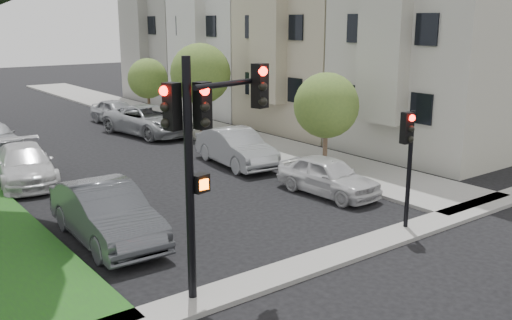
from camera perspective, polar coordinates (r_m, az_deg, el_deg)
ground at (r=13.34m, az=13.37°, el=-12.53°), size 140.00×140.00×0.00m
sidewalk_right at (r=35.83m, az=-9.76°, el=4.33°), size 3.50×44.00×0.12m
sidewalk_cross at (r=14.53m, az=7.25°, el=-9.73°), size 60.00×1.00×0.12m
house_c at (r=37.50m, az=-1.44°, el=15.47°), size 7.70×7.55×15.97m
house_d at (r=43.81m, az=-7.37°, el=15.13°), size 7.70×7.55×15.97m
small_tree_a at (r=22.64m, az=7.04°, el=5.43°), size 2.59×2.59×3.88m
small_tree_b at (r=29.99m, az=-5.58°, el=8.58°), size 3.15×3.15×4.72m
small_tree_c at (r=35.35m, az=-10.77°, el=8.01°), size 2.42×2.42×3.63m
traffic_signal_main at (r=11.63m, az=-5.15°, el=2.51°), size 2.53×0.73×5.17m
traffic_signal_secondary at (r=16.17m, az=14.96°, el=1.09°), size 0.46×0.37×3.45m
car_parked_0 at (r=19.63m, az=7.20°, el=-1.59°), size 1.80×3.97×1.32m
car_parked_1 at (r=23.44m, az=-2.00°, el=1.26°), size 2.03×4.68×1.50m
car_parked_2 at (r=30.31m, az=-10.67°, el=3.93°), size 3.41×5.84×1.53m
car_parked_3 at (r=33.87m, az=-13.72°, el=4.70°), size 1.97×4.27×1.42m
car_parked_5 at (r=15.90m, az=-14.75°, el=-5.17°), size 1.80×4.84×1.58m
car_parked_6 at (r=22.58m, az=-22.11°, el=-0.42°), size 2.64×4.95×1.36m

